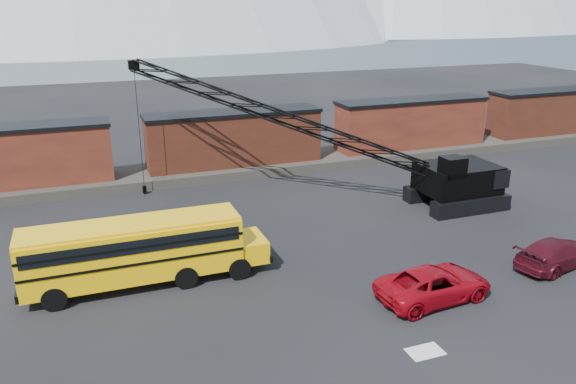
{
  "coord_description": "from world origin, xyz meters",
  "views": [
    {
      "loc": [
        -10.99,
        -19.55,
        12.93
      ],
      "look_at": [
        -0.85,
        7.62,
        3.0
      ],
      "focal_mm": 35.0,
      "sensor_mm": 36.0,
      "label": 1
    }
  ],
  "objects_px": {
    "red_pickup": "(434,284)",
    "crawler_crane": "(286,119)",
    "maroon_suv": "(556,253)",
    "school_bus": "(141,249)"
  },
  "relations": [
    {
      "from": "red_pickup",
      "to": "crawler_crane",
      "type": "height_order",
      "value": "crawler_crane"
    },
    {
      "from": "maroon_suv",
      "to": "crawler_crane",
      "type": "height_order",
      "value": "crawler_crane"
    },
    {
      "from": "school_bus",
      "to": "red_pickup",
      "type": "relative_size",
      "value": 2.13
    },
    {
      "from": "maroon_suv",
      "to": "crawler_crane",
      "type": "bearing_deg",
      "value": 21.6
    },
    {
      "from": "red_pickup",
      "to": "maroon_suv",
      "type": "distance_m",
      "value": 7.81
    },
    {
      "from": "school_bus",
      "to": "crawler_crane",
      "type": "distance_m",
      "value": 14.15
    },
    {
      "from": "red_pickup",
      "to": "crawler_crane",
      "type": "relative_size",
      "value": 0.24
    },
    {
      "from": "school_bus",
      "to": "crawler_crane",
      "type": "xyz_separation_m",
      "value": [
        10.5,
        8.67,
        3.83
      ]
    },
    {
      "from": "maroon_suv",
      "to": "crawler_crane",
      "type": "distance_m",
      "value": 17.72
    },
    {
      "from": "red_pickup",
      "to": "maroon_suv",
      "type": "height_order",
      "value": "red_pickup"
    }
  ]
}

